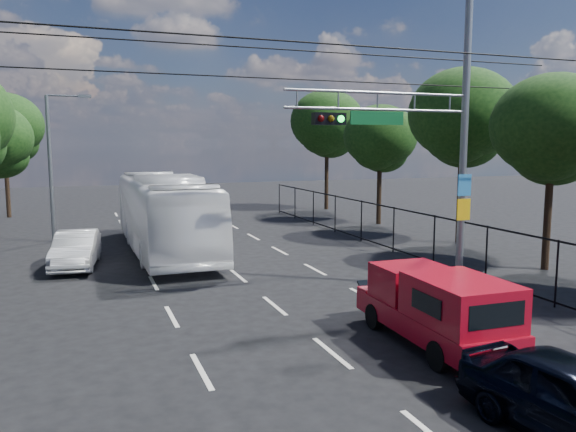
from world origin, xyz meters
name	(u,v)px	position (x,y,z in m)	size (l,w,h in m)	color
lane_markings	(225,265)	(0.00, 14.00, 0.01)	(6.12, 38.00, 0.01)	beige
signal_mast	(433,127)	(5.28, 7.99, 5.24)	(6.43, 0.39, 9.50)	slate
streetlight_left	(54,160)	(-6.33, 22.00, 3.94)	(2.09, 0.22, 7.08)	slate
utility_wires	(264,57)	(0.00, 8.83, 7.23)	(22.00, 5.04, 0.74)	black
fence_right	(417,235)	(7.60, 12.17, 1.03)	(0.06, 34.03, 2.00)	black
tree_right_b	(552,135)	(11.22, 9.02, 5.06)	(4.50, 4.50, 7.31)	black
tree_right_c	(463,122)	(11.82, 15.02, 5.73)	(5.10, 5.10, 8.29)	black
tree_right_d	(380,142)	(11.42, 22.02, 4.85)	(4.32, 4.32, 7.02)	black
tree_right_e	(327,127)	(11.62, 30.02, 5.94)	(5.28, 5.28, 8.58)	black
tree_left_e	(4,131)	(-9.58, 33.02, 5.53)	(4.92, 4.92, 7.99)	black
red_pickup	(436,305)	(2.50, 3.62, 0.96)	(1.90, 4.88, 1.80)	black
white_bus	(164,213)	(-1.78, 17.63, 1.70)	(2.86, 12.23, 3.41)	white
white_van	(76,249)	(-5.46, 15.62, 0.69)	(1.46, 4.20, 1.38)	silver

